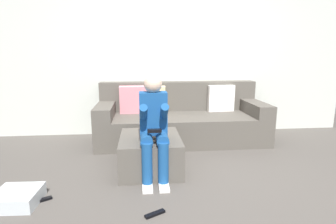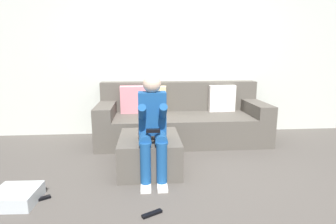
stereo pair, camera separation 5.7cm
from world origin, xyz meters
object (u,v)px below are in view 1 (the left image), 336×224
at_px(remote_by_storage_bin, 43,200).
at_px(remote_under_side_table, 38,189).
at_px(storage_bin, 17,198).
at_px(remote_near_ottoman, 155,214).
at_px(couch_sectional, 180,119).
at_px(ottoman, 150,153).
at_px(person_seated, 154,124).

height_order(remote_by_storage_bin, remote_under_side_table, same).
relative_size(storage_bin, remote_near_ottoman, 2.05).
relative_size(couch_sectional, storage_bin, 6.76).
bearing_deg(remote_near_ottoman, remote_under_side_table, 125.24).
distance_m(storage_bin, remote_near_ottoman, 1.22).
relative_size(remote_by_storage_bin, remote_under_side_table, 0.85).
bearing_deg(ottoman, remote_near_ottoman, -89.85).
xyz_separation_m(couch_sectional, ottoman, (-0.49, -1.09, -0.13)).
bearing_deg(ottoman, couch_sectional, 65.56).
bearing_deg(remote_by_storage_bin, couch_sectional, 17.61).
xyz_separation_m(storage_bin, remote_by_storage_bin, (0.20, 0.03, -0.05)).
bearing_deg(couch_sectional, remote_under_side_table, -136.96).
bearing_deg(storage_bin, couch_sectional, 46.08).
relative_size(couch_sectional, remote_by_storage_bin, 15.78).
distance_m(ottoman, remote_under_side_table, 1.19).
relative_size(storage_bin, remote_under_side_table, 1.99).
bearing_deg(remote_near_ottoman, ottoman, 61.14).
bearing_deg(storage_bin, remote_under_side_table, 72.38).
distance_m(couch_sectional, remote_by_storage_bin, 2.28).
distance_m(ottoman, remote_near_ottoman, 0.95).
height_order(ottoman, remote_under_side_table, ottoman).
relative_size(ottoman, storage_bin, 2.18).
relative_size(person_seated, remote_by_storage_bin, 6.89).
relative_size(ottoman, person_seated, 0.74).
bearing_deg(couch_sectional, remote_near_ottoman, -103.66).
relative_size(ottoman, remote_under_side_table, 4.32).
bearing_deg(ottoman, storage_bin, -151.09).
bearing_deg(remote_near_ottoman, person_seated, 58.55).
xyz_separation_m(couch_sectional, storage_bin, (-1.68, -1.74, -0.26)).
bearing_deg(ottoman, remote_by_storage_bin, -147.88).
xyz_separation_m(ottoman, remote_under_side_table, (-1.10, -0.40, -0.18)).
bearing_deg(remote_near_ottoman, storage_bin, 137.51).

